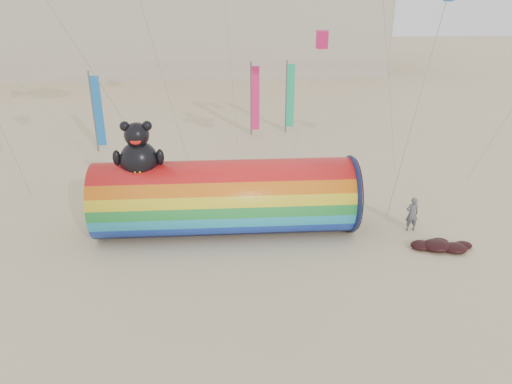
{
  "coord_description": "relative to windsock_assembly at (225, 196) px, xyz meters",
  "views": [
    {
      "loc": [
        -0.8,
        -17.21,
        10.51
      ],
      "look_at": [
        0.5,
        1.5,
        2.4
      ],
      "focal_mm": 35.0,
      "sensor_mm": 36.0,
      "label": 1
    }
  ],
  "objects": [
    {
      "name": "fabric_bundle",
      "position": [
        8.95,
        -2.29,
        -1.56
      ],
      "size": [
        2.62,
        1.35,
        0.41
      ],
      "color": "black",
      "rests_on": "ground"
    },
    {
      "name": "ground",
      "position": [
        0.76,
        -2.74,
        -1.73
      ],
      "size": [
        160.0,
        160.0,
        0.0
      ],
      "primitive_type": "plane",
      "color": "#CCB58C",
      "rests_on": "ground"
    },
    {
      "name": "festival_banners",
      "position": [
        -0.31,
        13.95,
        0.9
      ],
      "size": [
        13.43,
        3.63,
        5.2
      ],
      "color": "#59595E",
      "rests_on": "ground"
    },
    {
      "name": "windsock_assembly",
      "position": [
        0.0,
        0.0,
        0.0
      ],
      "size": [
        11.33,
        3.45,
        5.22
      ],
      "color": "red",
      "rests_on": "ground"
    },
    {
      "name": "kite_handler",
      "position": [
        8.28,
        -0.51,
        -0.93
      ],
      "size": [
        0.61,
        0.43,
        1.61
      ],
      "primitive_type": "imported",
      "rotation": [
        0.0,
        0.0,
        3.22
      ],
      "color": "#525359",
      "rests_on": "ground"
    }
  ]
}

